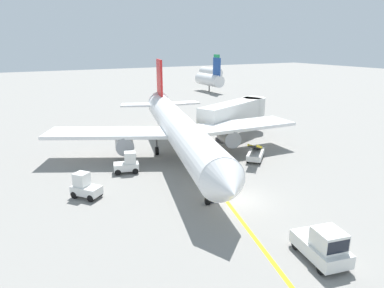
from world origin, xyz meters
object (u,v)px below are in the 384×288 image
(baggage_tug_by_cargo_door, at_px, (128,164))
(ground_crew_marshaller, at_px, (212,192))
(safety_cone_wingtip_left, at_px, (215,172))
(jet_bridge, at_px, (238,111))
(belt_loader_forward_hold, at_px, (255,153))
(pushback_tug, at_px, (323,246))
(safety_cone_nose_left, at_px, (193,146))
(safety_cone_nose_right, at_px, (232,180))
(airliner, at_px, (178,128))
(baggage_tug_near_wing, at_px, (85,187))

(baggage_tug_by_cargo_door, bearing_deg, ground_crew_marshaller, -68.34)
(baggage_tug_by_cargo_door, distance_m, safety_cone_wingtip_left, 8.58)
(jet_bridge, bearing_deg, baggage_tug_by_cargo_door, -160.43)
(baggage_tug_by_cargo_door, bearing_deg, belt_loader_forward_hold, -11.65)
(jet_bridge, distance_m, ground_crew_marshaller, 21.03)
(pushback_tug, distance_m, ground_crew_marshaller, 9.73)
(safety_cone_nose_left, relative_size, safety_cone_wingtip_left, 1.00)
(belt_loader_forward_hold, bearing_deg, safety_cone_nose_left, 117.53)
(safety_cone_wingtip_left, bearing_deg, safety_cone_nose_right, -81.86)
(jet_bridge, relative_size, pushback_tug, 3.29)
(airliner, height_order, baggage_tug_near_wing, airliner)
(jet_bridge, height_order, pushback_tug, jet_bridge)
(safety_cone_nose_left, bearing_deg, jet_bridge, 12.11)
(belt_loader_forward_hold, xyz_separation_m, ground_crew_marshaller, (-9.69, -6.91, 0.13))
(safety_cone_nose_right, bearing_deg, belt_loader_forward_hold, 34.48)
(safety_cone_nose_left, xyz_separation_m, safety_cone_nose_right, (-2.02, -11.34, 0.00))
(ground_crew_marshaller, relative_size, safety_cone_nose_left, 3.86)
(safety_cone_wingtip_left, bearing_deg, baggage_tug_near_wing, 177.47)
(baggage_tug_near_wing, relative_size, ground_crew_marshaller, 1.58)
(airliner, bearing_deg, safety_cone_wingtip_left, -81.66)
(airliner, height_order, pushback_tug, airliner)
(pushback_tug, distance_m, safety_cone_nose_left, 24.18)
(ground_crew_marshaller, bearing_deg, baggage_tug_near_wing, 146.09)
(safety_cone_nose_right, bearing_deg, pushback_tug, -99.70)
(baggage_tug_by_cargo_door, relative_size, safety_cone_nose_right, 6.04)
(pushback_tug, relative_size, baggage_tug_near_wing, 1.45)
(belt_loader_forward_hold, distance_m, safety_cone_wingtip_left, 6.41)
(pushback_tug, bearing_deg, safety_cone_nose_right, 80.30)
(baggage_tug_near_wing, xyz_separation_m, safety_cone_wingtip_left, (12.24, -0.54, -0.71))
(ground_crew_marshaller, bearing_deg, airliner, 77.44)
(baggage_tug_near_wing, relative_size, safety_cone_wingtip_left, 6.09)
(baggage_tug_near_wing, xyz_separation_m, belt_loader_forward_hold, (18.43, 1.03, -0.15))
(ground_crew_marshaller, relative_size, safety_cone_nose_right, 3.86)
(jet_bridge, bearing_deg, safety_cone_nose_left, -167.89)
(baggage_tug_by_cargo_door, distance_m, belt_loader_forward_hold, 13.82)
(baggage_tug_by_cargo_door, relative_size, ground_crew_marshaller, 1.56)
(airliner, distance_m, pushback_tug, 21.32)
(airliner, xyz_separation_m, belt_loader_forward_hold, (7.10, -4.68, -2.64))
(belt_loader_forward_hold, relative_size, safety_cone_wingtip_left, 10.11)
(safety_cone_nose_left, bearing_deg, airliner, -141.09)
(safety_cone_wingtip_left, bearing_deg, airliner, 98.34)
(belt_loader_forward_hold, bearing_deg, baggage_tug_near_wing, -176.79)
(safety_cone_nose_left, bearing_deg, ground_crew_marshaller, -112.40)
(safety_cone_nose_right, bearing_deg, safety_cone_wingtip_left, 98.14)
(belt_loader_forward_hold, height_order, safety_cone_nose_right, belt_loader_forward_hold)
(pushback_tug, distance_m, belt_loader_forward_hold, 18.31)
(baggage_tug_near_wing, distance_m, safety_cone_nose_right, 12.95)
(jet_bridge, relative_size, belt_loader_forward_hold, 2.89)
(airliner, bearing_deg, safety_cone_nose_right, -81.72)
(ground_crew_marshaller, xyz_separation_m, safety_cone_nose_left, (5.87, 14.24, -0.69))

